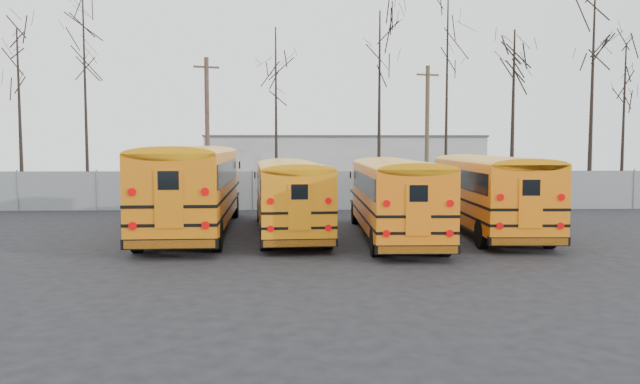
{
  "coord_description": "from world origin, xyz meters",
  "views": [
    {
      "loc": [
        -1.53,
        -20.19,
        3.36
      ],
      "look_at": [
        -0.82,
        3.09,
        1.6
      ],
      "focal_mm": 35.0,
      "sensor_mm": 36.0,
      "label": 1
    }
  ],
  "objects_px": {
    "bus_a": "(193,182)",
    "bus_d": "(488,187)",
    "utility_pole_right": "(427,132)",
    "bus_c": "(395,192)",
    "bus_b": "(290,191)",
    "utility_pole_left": "(207,128)"
  },
  "relations": [
    {
      "from": "bus_a",
      "to": "bus_b",
      "type": "bearing_deg",
      "value": -7.5
    },
    {
      "from": "bus_c",
      "to": "utility_pole_left",
      "type": "xyz_separation_m",
      "value": [
        -8.77,
        14.81,
        2.62
      ]
    },
    {
      "from": "utility_pole_left",
      "to": "bus_d",
      "type": "bearing_deg",
      "value": -67.02
    },
    {
      "from": "bus_a",
      "to": "utility_pole_right",
      "type": "relative_size",
      "value": 1.52
    },
    {
      "from": "bus_d",
      "to": "utility_pole_left",
      "type": "bearing_deg",
      "value": 134.56
    },
    {
      "from": "utility_pole_left",
      "to": "utility_pole_right",
      "type": "bearing_deg",
      "value": -18.48
    },
    {
      "from": "bus_c",
      "to": "bus_d",
      "type": "height_order",
      "value": "bus_d"
    },
    {
      "from": "bus_a",
      "to": "utility_pole_left",
      "type": "relative_size",
      "value": 1.45
    },
    {
      "from": "utility_pole_left",
      "to": "bus_a",
      "type": "bearing_deg",
      "value": -104.09
    },
    {
      "from": "bus_b",
      "to": "utility_pole_right",
      "type": "bearing_deg",
      "value": 55.71
    },
    {
      "from": "bus_c",
      "to": "utility_pole_left",
      "type": "distance_m",
      "value": 17.41
    },
    {
      "from": "bus_c",
      "to": "utility_pole_right",
      "type": "xyz_separation_m",
      "value": [
        4.19,
        15.17,
        2.42
      ]
    },
    {
      "from": "utility_pole_left",
      "to": "utility_pole_right",
      "type": "distance_m",
      "value": 12.97
    },
    {
      "from": "bus_c",
      "to": "utility_pole_right",
      "type": "height_order",
      "value": "utility_pole_right"
    },
    {
      "from": "bus_a",
      "to": "bus_c",
      "type": "height_order",
      "value": "bus_a"
    },
    {
      "from": "bus_d",
      "to": "utility_pole_left",
      "type": "xyz_separation_m",
      "value": [
        -12.51,
        13.36,
        2.56
      ]
    },
    {
      "from": "bus_a",
      "to": "utility_pole_left",
      "type": "xyz_separation_m",
      "value": [
        -1.4,
        13.27,
        2.34
      ]
    },
    {
      "from": "bus_a",
      "to": "bus_d",
      "type": "distance_m",
      "value": 11.11
    },
    {
      "from": "bus_d",
      "to": "bus_b",
      "type": "bearing_deg",
      "value": -176.86
    },
    {
      "from": "utility_pole_right",
      "to": "utility_pole_left",
      "type": "bearing_deg",
      "value": 165.2
    },
    {
      "from": "bus_a",
      "to": "bus_c",
      "type": "distance_m",
      "value": 7.53
    },
    {
      "from": "bus_b",
      "to": "bus_d",
      "type": "xyz_separation_m",
      "value": [
        7.47,
        0.22,
        0.1
      ]
    }
  ]
}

